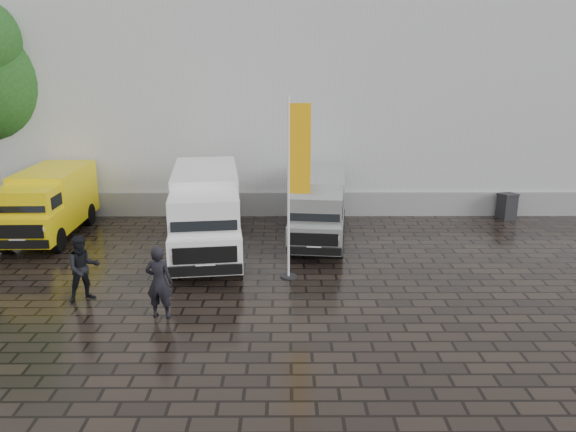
# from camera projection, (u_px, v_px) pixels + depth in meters

# --- Properties ---
(ground) EXTENTS (120.00, 120.00, 0.00)m
(ground) POSITION_uv_depth(u_px,v_px,m) (290.00, 293.00, 15.75)
(ground) COLOR black
(ground) RESTS_ON ground
(exhibition_hall) EXTENTS (44.00, 16.00, 12.00)m
(exhibition_hall) POSITION_uv_depth(u_px,v_px,m) (326.00, 64.00, 29.51)
(exhibition_hall) COLOR silver
(exhibition_hall) RESTS_ON ground
(hall_plinth) EXTENTS (44.00, 0.15, 1.00)m
(hall_plinth) POSITION_uv_depth(u_px,v_px,m) (336.00, 204.00, 23.27)
(hall_plinth) COLOR gray
(hall_plinth) RESTS_ON ground
(van_yellow) EXTENTS (2.07, 5.22, 2.40)m
(van_yellow) POSITION_uv_depth(u_px,v_px,m) (48.00, 205.00, 20.33)
(van_yellow) COLOR yellow
(van_yellow) RESTS_ON ground
(van_white) EXTENTS (2.86, 6.53, 2.74)m
(van_white) POSITION_uv_depth(u_px,v_px,m) (206.00, 214.00, 18.55)
(van_white) COLOR white
(van_white) RESTS_ON ground
(van_silver) EXTENTS (2.36, 5.50, 2.31)m
(van_silver) POSITION_uv_depth(u_px,v_px,m) (319.00, 209.00, 19.96)
(van_silver) COLOR #AEB2B3
(van_silver) RESTS_ON ground
(flagpole) EXTENTS (0.88, 0.50, 5.37)m
(flagpole) POSITION_uv_depth(u_px,v_px,m) (295.00, 178.00, 16.07)
(flagpole) COLOR black
(flagpole) RESTS_ON ground
(wheelie_bin) EXTENTS (0.80, 0.80, 1.06)m
(wheelie_bin) POSITION_uv_depth(u_px,v_px,m) (507.00, 206.00, 22.84)
(wheelie_bin) COLOR black
(wheelie_bin) RESTS_ON ground
(person_front) EXTENTS (0.75, 0.55, 1.90)m
(person_front) POSITION_uv_depth(u_px,v_px,m) (159.00, 282.00, 14.05)
(person_front) COLOR black
(person_front) RESTS_ON ground
(person_tent) EXTENTS (1.12, 1.06, 1.82)m
(person_tent) POSITION_uv_depth(u_px,v_px,m) (83.00, 268.00, 15.08)
(person_tent) COLOR black
(person_tent) RESTS_ON ground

